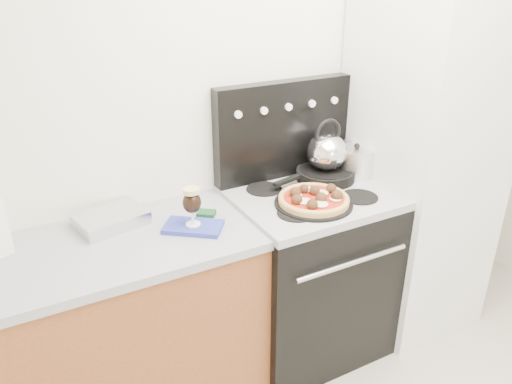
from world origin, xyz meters
TOP-DOWN VIEW (x-y plane):
  - room_shell at (0.00, 0.29)m, footprint 3.52×3.01m
  - base_cabinet at (-1.02, 1.20)m, footprint 1.45×0.60m
  - countertop at (-1.02, 1.20)m, footprint 1.48×0.63m
  - stove_body at (0.08, 1.18)m, footprint 0.76×0.65m
  - cooktop at (0.08, 1.18)m, footprint 0.76×0.65m
  - backguard at (0.08, 1.45)m, footprint 0.76×0.08m
  - fridge at (0.78, 1.15)m, footprint 0.64×0.68m
  - foil_sheet at (-0.86, 1.36)m, footprint 0.33×0.27m
  - oven_mitt at (-0.55, 1.15)m, footprint 0.28×0.26m
  - beer_glass at (-0.55, 1.15)m, footprint 0.09×0.09m
  - pizza_pan at (0.02, 1.07)m, footprint 0.44×0.44m
  - pizza at (0.02, 1.07)m, footprint 0.42×0.42m
  - skillet at (0.24, 1.29)m, footprint 0.37×0.37m
  - tea_kettle at (0.24, 1.29)m, footprint 0.22×0.22m
  - stock_pot at (0.42, 1.26)m, footprint 0.24×0.24m

SIDE VIEW (x-z plane):
  - base_cabinet at x=-1.02m, z-range 0.00..0.86m
  - stove_body at x=0.08m, z-range 0.00..0.88m
  - countertop at x=-1.02m, z-range 0.86..0.90m
  - cooktop at x=0.08m, z-range 0.88..0.92m
  - oven_mitt at x=-0.55m, z-range 0.90..0.92m
  - pizza_pan at x=0.02m, z-range 0.92..0.93m
  - foil_sheet at x=-0.86m, z-range 0.90..0.96m
  - skillet at x=0.24m, z-range 0.92..0.97m
  - fridge at x=0.78m, z-range 0.00..1.90m
  - pizza at x=0.02m, z-range 0.93..0.98m
  - stock_pot at x=0.42m, z-range 0.92..1.06m
  - beer_glass at x=-0.55m, z-range 0.92..1.10m
  - tea_kettle at x=0.24m, z-range 0.97..1.20m
  - backguard at x=0.08m, z-range 0.92..1.42m
  - room_shell at x=0.00m, z-range -0.01..2.51m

